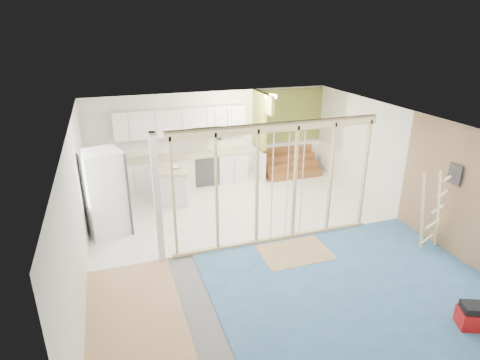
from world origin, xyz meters
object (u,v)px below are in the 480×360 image
object	(u,v)px
fridge	(105,193)
island	(173,185)
toolbox	(474,317)
ladder	(432,210)

from	to	relation	value
fridge	island	world-z (taller)	fridge
fridge	island	size ratio (longest dim) A/B	1.54
toolbox	ladder	xyz separation A→B (m)	(0.97, 2.07, 0.70)
fridge	island	xyz separation A→B (m)	(1.65, 1.17, -0.48)
fridge	ladder	world-z (taller)	fridge
fridge	ladder	size ratio (longest dim) A/B	1.09
island	fridge	bearing A→B (deg)	-124.10
island	ladder	size ratio (longest dim) A/B	0.71
island	ladder	world-z (taller)	ladder
ladder	island	bearing A→B (deg)	123.85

